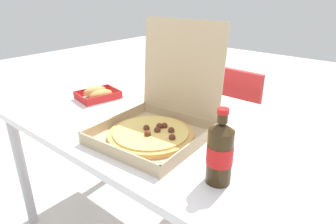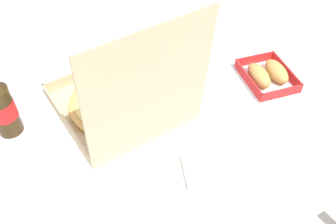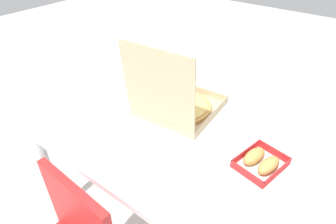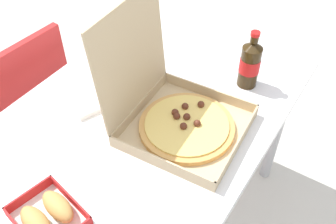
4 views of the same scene
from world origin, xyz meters
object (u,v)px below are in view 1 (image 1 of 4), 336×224
object	(u,v)px
chair	(238,122)
pizza_box_open	(157,122)
napkin_pile	(187,104)
bread_side_box	(98,94)
cola_bottle	(220,152)
paper_menu	(284,125)

from	to	relation	value
chair	pizza_box_open	world-z (taller)	pizza_box_open
chair	pizza_box_open	bearing A→B (deg)	-86.45
pizza_box_open	napkin_pile	xyz separation A→B (m)	(-0.09, 0.31, -0.04)
bread_side_box	napkin_pile	world-z (taller)	bread_side_box
pizza_box_open	cola_bottle	distance (m)	0.34
cola_bottle	paper_menu	xyz separation A→B (m)	(0.01, 0.50, -0.09)
napkin_pile	chair	bearing A→B (deg)	85.09
chair	napkin_pile	xyz separation A→B (m)	(-0.04, -0.47, 0.25)
chair	pizza_box_open	size ratio (longest dim) A/B	1.98
chair	cola_bottle	distance (m)	1.01
pizza_box_open	bread_side_box	size ratio (longest dim) A/B	1.94
bread_side_box	chair	bearing A→B (deg)	57.54
bread_side_box	cola_bottle	world-z (taller)	cola_bottle
bread_side_box	napkin_pile	distance (m)	0.45
pizza_box_open	cola_bottle	world-z (taller)	pizza_box_open
bread_side_box	pizza_box_open	bearing A→B (deg)	-11.81
pizza_box_open	napkin_pile	distance (m)	0.33
chair	paper_menu	bearing A→B (deg)	-45.19
cola_bottle	napkin_pile	world-z (taller)	cola_bottle
cola_bottle	paper_menu	world-z (taller)	cola_bottle
bread_side_box	cola_bottle	size ratio (longest dim) A/B	0.97
paper_menu	napkin_pile	size ratio (longest dim) A/B	1.91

